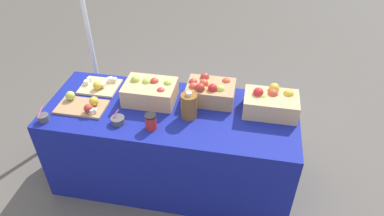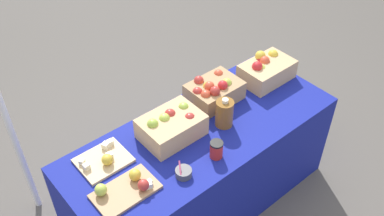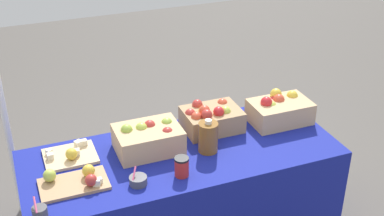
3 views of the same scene
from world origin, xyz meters
name	(u,v)px [view 3 (image 3 of 3)]	position (x,y,z in m)	size (l,w,h in m)	color
table	(182,201)	(0.00, 0.00, 0.37)	(1.90, 0.76, 0.74)	navy
apple_crate_left	(279,110)	(0.73, 0.12, 0.82)	(0.39, 0.26, 0.20)	tan
apple_crate_middle	(211,118)	(0.27, 0.19, 0.82)	(0.36, 0.27, 0.19)	tan
apple_crate_right	(149,138)	(-0.17, 0.10, 0.82)	(0.39, 0.28, 0.18)	tan
cutting_board_front	(75,181)	(-0.65, -0.09, 0.77)	(0.37, 0.22, 0.09)	tan
cutting_board_back	(71,155)	(-0.63, 0.18, 0.76)	(0.30, 0.25, 0.09)	#D1B284
sample_bowl_near	(40,212)	(-0.86, -0.29, 0.77)	(0.08, 0.08, 0.10)	#4C4C51
sample_bowl_mid	(138,180)	(-0.33, -0.21, 0.76)	(0.10, 0.10, 0.10)	#4C4C51
cider_jug	(208,137)	(0.15, -0.04, 0.84)	(0.12, 0.12, 0.21)	brown
coffee_cup	(182,167)	(-0.08, -0.22, 0.80)	(0.08, 0.08, 0.12)	red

